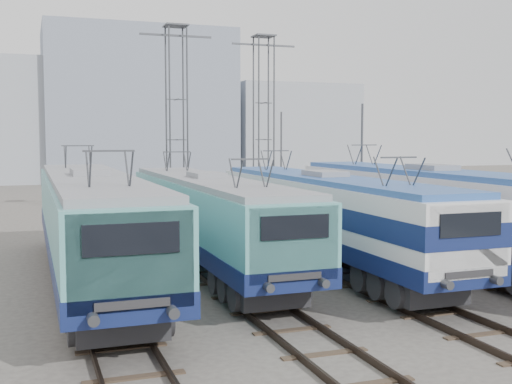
% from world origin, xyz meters
% --- Properties ---
extents(ground, '(160.00, 160.00, 0.00)m').
position_xyz_m(ground, '(0.00, 0.00, 0.00)').
color(ground, '#514C47').
extents(platform, '(4.00, 70.00, 0.30)m').
position_xyz_m(platform, '(10.20, 8.00, 0.15)').
color(platform, '#9E9E99').
rests_on(platform, ground).
extents(locomotive_far_left, '(2.99, 18.87, 3.55)m').
position_xyz_m(locomotive_far_left, '(-6.75, 5.30, 2.34)').
color(locomotive_far_left, '#121D4E').
rests_on(locomotive_far_left, ground).
extents(locomotive_center_left, '(2.78, 17.58, 3.31)m').
position_xyz_m(locomotive_center_left, '(-2.25, 6.42, 2.20)').
color(locomotive_center_left, '#121D4E').
rests_on(locomotive_center_left, ground).
extents(locomotive_center_right, '(2.81, 17.78, 3.34)m').
position_xyz_m(locomotive_center_right, '(2.25, 5.25, 2.27)').
color(locomotive_center_right, '#121D4E').
rests_on(locomotive_center_right, ground).
extents(locomotive_far_right, '(2.98, 18.83, 3.54)m').
position_xyz_m(locomotive_far_right, '(6.75, 4.58, 2.40)').
color(locomotive_far_right, '#121D4E').
rests_on(locomotive_far_right, ground).
extents(catenary_tower_west, '(4.50, 1.20, 12.00)m').
position_xyz_m(catenary_tower_west, '(0.00, 22.00, 6.64)').
color(catenary_tower_west, '#3F4247').
rests_on(catenary_tower_west, ground).
extents(catenary_tower_east, '(4.50, 1.20, 12.00)m').
position_xyz_m(catenary_tower_east, '(6.50, 24.00, 6.64)').
color(catenary_tower_east, '#3F4247').
rests_on(catenary_tower_east, ground).
extents(mast_mid, '(0.12, 0.12, 7.00)m').
position_xyz_m(mast_mid, '(8.60, 14.00, 3.50)').
color(mast_mid, '#3F4247').
rests_on(mast_mid, ground).
extents(mast_rear, '(0.12, 0.12, 7.00)m').
position_xyz_m(mast_rear, '(8.60, 26.00, 3.50)').
color(mast_rear, '#3F4247').
rests_on(mast_rear, ground).
extents(building_center, '(22.00, 14.00, 18.00)m').
position_xyz_m(building_center, '(4.00, 62.00, 9.00)').
color(building_center, gray).
rests_on(building_center, ground).
extents(building_east, '(16.00, 12.00, 12.00)m').
position_xyz_m(building_east, '(24.00, 62.00, 6.00)').
color(building_east, '#949BA5').
rests_on(building_east, ground).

